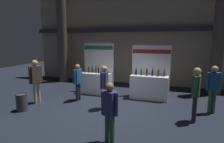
{
  "coord_description": "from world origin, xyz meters",
  "views": [
    {
      "loc": [
        2.4,
        -6.25,
        2.6
      ],
      "look_at": [
        -0.09,
        0.95,
        1.29
      ],
      "focal_mm": 29.73,
      "sensor_mm": 36.0,
      "label": 1
    }
  ],
  "objects_px": {
    "visitor_2": "(110,108)",
    "visitor_5": "(78,79)",
    "visitor_1": "(104,84)",
    "visitor_4": "(36,77)",
    "exhibitor_booth_0": "(96,81)",
    "exhibitor_booth_1": "(149,85)",
    "trash_bin": "(22,102)",
    "visitor_3": "(196,90)",
    "visitor_0": "(213,86)"
  },
  "relations": [
    {
      "from": "visitor_0",
      "to": "visitor_2",
      "type": "xyz_separation_m",
      "value": [
        -2.76,
        -3.03,
        -0.07
      ]
    },
    {
      "from": "visitor_2",
      "to": "visitor_3",
      "type": "xyz_separation_m",
      "value": [
        2.11,
        2.07,
        0.11
      ]
    },
    {
      "from": "trash_bin",
      "to": "visitor_4",
      "type": "bearing_deg",
      "value": 92.71
    },
    {
      "from": "exhibitor_booth_0",
      "to": "visitor_4",
      "type": "height_order",
      "value": "exhibitor_booth_0"
    },
    {
      "from": "trash_bin",
      "to": "visitor_1",
      "type": "height_order",
      "value": "visitor_1"
    },
    {
      "from": "trash_bin",
      "to": "visitor_4",
      "type": "xyz_separation_m",
      "value": [
        -0.04,
        0.85,
        0.77
      ]
    },
    {
      "from": "visitor_0",
      "to": "visitor_2",
      "type": "distance_m",
      "value": 4.1
    },
    {
      "from": "trash_bin",
      "to": "visitor_1",
      "type": "bearing_deg",
      "value": 22.33
    },
    {
      "from": "visitor_2",
      "to": "visitor_3",
      "type": "bearing_deg",
      "value": 64.14
    },
    {
      "from": "visitor_1",
      "to": "visitor_0",
      "type": "bearing_deg",
      "value": 100.46
    },
    {
      "from": "visitor_1",
      "to": "visitor_2",
      "type": "bearing_deg",
      "value": 22.26
    },
    {
      "from": "visitor_4",
      "to": "exhibitor_booth_0",
      "type": "bearing_deg",
      "value": -14.88
    },
    {
      "from": "exhibitor_booth_0",
      "to": "exhibitor_booth_1",
      "type": "relative_size",
      "value": 1.04
    },
    {
      "from": "visitor_2",
      "to": "visitor_5",
      "type": "relative_size",
      "value": 1.0
    },
    {
      "from": "visitor_1",
      "to": "exhibitor_booth_1",
      "type": "bearing_deg",
      "value": 140.3
    },
    {
      "from": "visitor_3",
      "to": "visitor_4",
      "type": "height_order",
      "value": "visitor_4"
    },
    {
      "from": "trash_bin",
      "to": "visitor_3",
      "type": "xyz_separation_m",
      "value": [
        5.93,
        1.04,
        0.72
      ]
    },
    {
      "from": "exhibitor_booth_1",
      "to": "visitor_4",
      "type": "xyz_separation_m",
      "value": [
        -4.28,
        -2.15,
        0.47
      ]
    },
    {
      "from": "visitor_0",
      "to": "visitor_4",
      "type": "height_order",
      "value": "visitor_4"
    },
    {
      "from": "visitor_1",
      "to": "visitor_5",
      "type": "relative_size",
      "value": 1.04
    },
    {
      "from": "visitor_1",
      "to": "visitor_4",
      "type": "height_order",
      "value": "visitor_4"
    },
    {
      "from": "visitor_0",
      "to": "visitor_5",
      "type": "distance_m",
      "value": 5.19
    },
    {
      "from": "exhibitor_booth_1",
      "to": "trash_bin",
      "type": "bearing_deg",
      "value": -144.67
    },
    {
      "from": "exhibitor_booth_0",
      "to": "exhibitor_booth_1",
      "type": "xyz_separation_m",
      "value": [
        2.55,
        0.01,
        -0.0
      ]
    },
    {
      "from": "visitor_2",
      "to": "visitor_4",
      "type": "xyz_separation_m",
      "value": [
        -3.86,
        1.87,
        0.15
      ]
    },
    {
      "from": "exhibitor_booth_0",
      "to": "visitor_4",
      "type": "relative_size",
      "value": 1.35
    },
    {
      "from": "visitor_0",
      "to": "visitor_5",
      "type": "relative_size",
      "value": 1.08
    },
    {
      "from": "exhibitor_booth_1",
      "to": "trash_bin",
      "type": "xyz_separation_m",
      "value": [
        -4.24,
        -3.0,
        -0.3
      ]
    },
    {
      "from": "visitor_1",
      "to": "visitor_3",
      "type": "relative_size",
      "value": 0.94
    },
    {
      "from": "exhibitor_booth_0",
      "to": "visitor_3",
      "type": "xyz_separation_m",
      "value": [
        4.24,
        -1.95,
        0.42
      ]
    },
    {
      "from": "exhibitor_booth_1",
      "to": "visitor_4",
      "type": "bearing_deg",
      "value": -153.26
    },
    {
      "from": "visitor_1",
      "to": "visitor_3",
      "type": "bearing_deg",
      "value": 85.61
    },
    {
      "from": "visitor_1",
      "to": "visitor_4",
      "type": "bearing_deg",
      "value": -86.0
    },
    {
      "from": "visitor_3",
      "to": "visitor_4",
      "type": "xyz_separation_m",
      "value": [
        -5.97,
        -0.19,
        0.05
      ]
    },
    {
      "from": "visitor_4",
      "to": "visitor_5",
      "type": "height_order",
      "value": "visitor_4"
    },
    {
      "from": "exhibitor_booth_0",
      "to": "exhibitor_booth_1",
      "type": "distance_m",
      "value": 2.55
    },
    {
      "from": "exhibitor_booth_1",
      "to": "visitor_1",
      "type": "bearing_deg",
      "value": -127.48
    },
    {
      "from": "exhibitor_booth_0",
      "to": "visitor_1",
      "type": "bearing_deg",
      "value": -58.2
    },
    {
      "from": "visitor_3",
      "to": "visitor_5",
      "type": "xyz_separation_m",
      "value": [
        -4.54,
        0.67,
        -0.11
      ]
    },
    {
      "from": "visitor_0",
      "to": "visitor_2",
      "type": "height_order",
      "value": "visitor_0"
    },
    {
      "from": "trash_bin",
      "to": "visitor_2",
      "type": "bearing_deg",
      "value": -15.02
    },
    {
      "from": "visitor_3",
      "to": "visitor_1",
      "type": "bearing_deg",
      "value": 99.53
    },
    {
      "from": "exhibitor_booth_0",
      "to": "visitor_4",
      "type": "bearing_deg",
      "value": -128.81
    },
    {
      "from": "trash_bin",
      "to": "visitor_4",
      "type": "height_order",
      "value": "visitor_4"
    },
    {
      "from": "visitor_5",
      "to": "trash_bin",
      "type": "bearing_deg",
      "value": 141.6
    },
    {
      "from": "visitor_0",
      "to": "trash_bin",
      "type": "bearing_deg",
      "value": 173.74
    },
    {
      "from": "exhibitor_booth_0",
      "to": "visitor_2",
      "type": "xyz_separation_m",
      "value": [
        2.13,
        -4.02,
        0.31
      ]
    },
    {
      "from": "visitor_0",
      "to": "visitor_4",
      "type": "bearing_deg",
      "value": 166.71
    },
    {
      "from": "visitor_3",
      "to": "visitor_2",
      "type": "bearing_deg",
      "value": 146.03
    },
    {
      "from": "visitor_4",
      "to": "visitor_0",
      "type": "bearing_deg",
      "value": -56.17
    }
  ]
}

